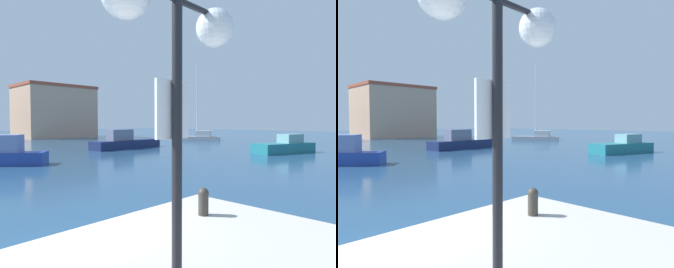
{
  "view_description": "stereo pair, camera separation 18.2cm",
  "coord_description": "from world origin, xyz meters",
  "views": [
    {
      "loc": [
        -2.3,
        -5.07,
        2.72
      ],
      "look_at": [
        19.48,
        16.05,
        1.52
      ],
      "focal_mm": 31.71,
      "sensor_mm": 36.0,
      "label": 1
    },
    {
      "loc": [
        -2.18,
        -5.2,
        2.72
      ],
      "look_at": [
        19.48,
        16.05,
        1.52
      ],
      "focal_mm": 31.71,
      "sensor_mm": 36.0,
      "label": 2
    }
  ],
  "objects": [
    {
      "name": "lamppost",
      "position": [
        -0.23,
        -3.17,
        3.6
      ],
      "size": [
        1.61,
        0.41,
        4.11
      ],
      "color": "black",
      "rests_on": "pier_quay"
    },
    {
      "name": "mooring_bollard",
      "position": [
        1.88,
        -1.89,
        1.33
      ],
      "size": [
        0.19,
        0.19,
        0.49
      ],
      "color": "#38332D",
      "rests_on": "pier_quay"
    },
    {
      "name": "motorboat_teal_inner_mooring",
      "position": [
        23.89,
        5.8,
        0.58
      ],
      "size": [
        6.37,
        3.71,
        1.67
      ],
      "color": "#1E707A",
      "rests_on": "water"
    },
    {
      "name": "water",
      "position": [
        15.0,
        20.0,
        0.0
      ],
      "size": [
        160.0,
        160.0,
        0.0
      ],
      "primitive_type": "plane",
      "color": "navy",
      "rests_on": "ground"
    },
    {
      "name": "sailboat_grey_mid_harbor",
      "position": [
        33.37,
        23.02,
        0.56
      ],
      "size": [
        5.36,
        7.04,
        11.36
      ],
      "color": "gray",
      "rests_on": "water"
    },
    {
      "name": "motorboat_blue_far_right",
      "position": [
        4.01,
        15.47,
        0.69
      ],
      "size": [
        4.8,
        4.27,
        1.93
      ],
      "color": "#233D93",
      "rests_on": "water"
    },
    {
      "name": "motorboat_navy_distant_north",
      "position": [
        16.75,
        19.61,
        0.64
      ],
      "size": [
        8.09,
        2.4,
        2.0
      ],
      "color": "#19234C",
      "rests_on": "water"
    },
    {
      "name": "warehouse_block",
      "position": [
        22.19,
        47.54,
        4.67
      ],
      "size": [
        12.41,
        9.67,
        9.32
      ],
      "color": "tan",
      "rests_on": "ground"
    }
  ]
}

